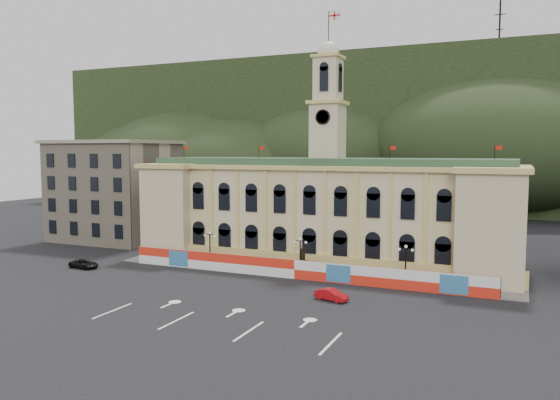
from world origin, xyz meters
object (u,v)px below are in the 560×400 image
at_px(statue, 303,265).
at_px(red_sedan, 331,295).
at_px(lamp_center, 300,253).
at_px(black_suv, 84,264).

bearing_deg(statue, red_sedan, -54.86).
xyz_separation_m(statue, red_sedan, (7.69, -10.92, -0.54)).
xyz_separation_m(statue, lamp_center, (0.00, -1.00, 1.89)).
bearing_deg(lamp_center, statue, 90.00).
xyz_separation_m(lamp_center, red_sedan, (7.69, -9.92, -2.43)).
xyz_separation_m(statue, black_suv, (-30.00, -9.10, -0.57)).
distance_m(statue, red_sedan, 13.36).
bearing_deg(black_suv, lamp_center, -70.57).
relative_size(lamp_center, red_sedan, 1.24).
distance_m(statue, lamp_center, 2.14).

